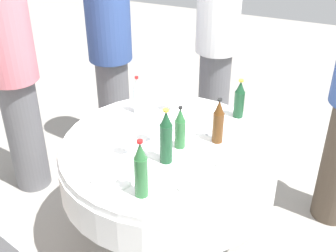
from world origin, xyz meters
name	(u,v)px	position (x,y,z in m)	size (l,w,h in m)	color
ground_plane	(168,235)	(0.00, 0.00, 0.00)	(10.00, 10.00, 0.00)	gray
dining_table	(168,165)	(0.00, 0.00, 0.59)	(1.30, 1.30, 0.74)	white
bottle_dark_green_east	(166,138)	(-0.16, -0.05, 0.89)	(0.07, 0.07, 0.33)	#194728
bottle_green_outer	(180,129)	(0.01, -0.07, 0.86)	(0.06, 0.06, 0.27)	#2D6B38
bottle_green_left	(141,170)	(-0.47, -0.05, 0.89)	(0.07, 0.07, 0.32)	#2D6B38
bottle_dark_green_west	(239,100)	(0.48, -0.30, 0.86)	(0.07, 0.07, 0.26)	#194728
bottle_clear_north	(137,96)	(0.28, 0.33, 0.86)	(0.06, 0.06, 0.26)	silver
bottle_brown_inner	(218,122)	(0.14, -0.26, 0.87)	(0.07, 0.07, 0.29)	#593314
wine_glass_west	(150,126)	(0.00, 0.11, 0.84)	(0.07, 0.07, 0.14)	white
wine_glass_north	(127,138)	(-0.18, 0.18, 0.85)	(0.06, 0.06, 0.15)	white
wine_glass_inner	(171,96)	(0.39, 0.13, 0.85)	(0.07, 0.07, 0.15)	white
plate_right	(235,163)	(-0.04, -0.41, 0.75)	(0.22, 0.22, 0.02)	white
plate_rear	(107,135)	(-0.05, 0.38, 0.75)	(0.21, 0.21, 0.02)	white
plate_south	(196,185)	(-0.30, -0.28, 0.75)	(0.20, 0.20, 0.02)	white
plate_front	(113,176)	(-0.40, 0.15, 0.75)	(0.25, 0.25, 0.02)	white
fork_outer	(157,127)	(0.15, 0.14, 0.74)	(0.18, 0.02, 0.01)	silver
spoon_left	(206,127)	(0.27, -0.15, 0.74)	(0.18, 0.02, 0.01)	silver
person_outer	(14,77)	(0.13, 1.19, 0.91)	(0.34, 0.34, 1.71)	slate
person_left	(111,61)	(0.82, 0.82, 0.81)	(0.34, 0.34, 1.56)	slate
person_west	(216,51)	(1.22, 0.08, 0.86)	(0.34, 0.34, 1.64)	slate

